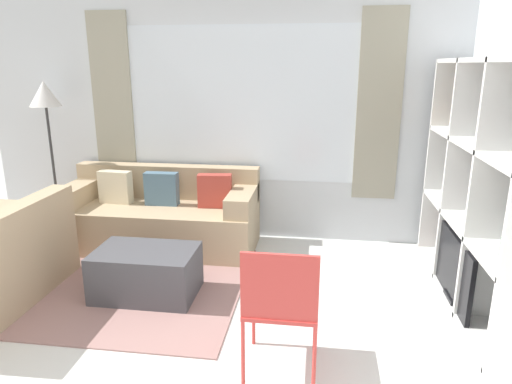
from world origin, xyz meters
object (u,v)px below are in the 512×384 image
shelving_unit (483,191)px  ottoman (146,273)px  floor_lamp (46,105)px  folding_chair (281,300)px  couch_main (161,217)px

shelving_unit → ottoman: shelving_unit is taller
floor_lamp → shelving_unit: bearing=-12.1°
ottoman → floor_lamp: 2.29m
folding_chair → couch_main: bearing=-53.5°
ottoman → couch_main: bearing=102.9°
ottoman → floor_lamp: (-1.49, 1.22, 1.25)m
shelving_unit → folding_chair: size_ratio=2.37×
folding_chair → ottoman: bearing=-36.0°
ottoman → floor_lamp: floor_lamp is taller
shelving_unit → floor_lamp: 4.26m
shelving_unit → floor_lamp: (-4.14, 0.89, 0.53)m
shelving_unit → couch_main: bearing=165.7°
ottoman → shelving_unit: bearing=7.2°
shelving_unit → couch_main: size_ratio=1.03×
shelving_unit → ottoman: (-2.65, -0.33, -0.71)m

